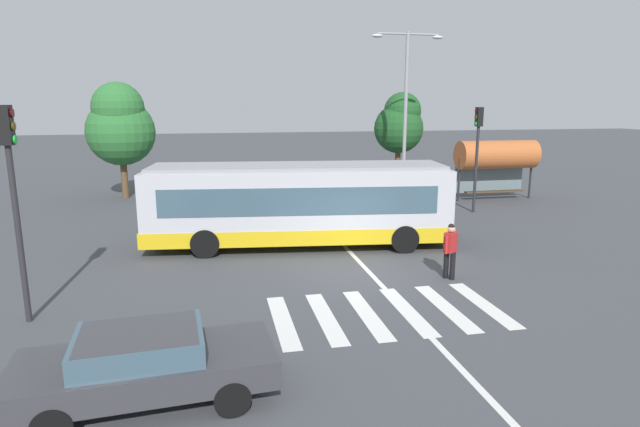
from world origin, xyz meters
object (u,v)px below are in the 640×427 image
Objects in this scene: traffic_light_far_corner at (477,143)px; twin_arm_street_lamp at (406,98)px; bus_stop_shelter at (497,156)px; background_tree_right at (400,124)px; parked_car_charcoal at (268,183)px; pedestrian_crossing_street at (450,248)px; traffic_light_near_corner at (12,182)px; parked_car_blue at (218,186)px; parked_car_teal at (314,182)px; city_transit_bus at (299,204)px; foreground_sedan at (145,363)px; background_tree_left at (120,125)px.

traffic_light_far_corner is 0.56× the size of twin_arm_street_lamp.
bus_stop_shelter is 0.75× the size of background_tree_right.
parked_car_charcoal is at bearing 163.76° from bus_stop_shelter.
pedestrian_crossing_street is 0.33× the size of traffic_light_near_corner.
traffic_light_far_corner is 4.15m from bus_stop_shelter.
parked_car_blue is 0.90× the size of traffic_light_far_corner.
parked_car_teal is (2.61, -0.10, 0.00)m from parked_car_charcoal.
city_transit_bus is 2.57× the size of bus_stop_shelter.
city_transit_bus is 2.26× the size of traffic_light_far_corner.
parked_car_blue is 5.44m from parked_car_teal.
pedestrian_crossing_street is at bearing -105.05° from twin_arm_street_lamp.
traffic_light_near_corner is (-3.23, 4.29, 2.69)m from foreground_sedan.
background_tree_left reaches higher than parked_car_blue.
foreground_sedan is 20.20m from parked_car_blue.
pedestrian_crossing_street is 0.37× the size of parked_car_teal.
bus_stop_shelter reaches higher than city_transit_bus.
traffic_light_far_corner reaches higher than parked_car_blue.
parked_car_charcoal is (-3.79, 15.41, -0.20)m from pedestrian_crossing_street.
twin_arm_street_lamp is (-4.64, 1.86, 3.09)m from bus_stop_shelter.
city_transit_bus reaches higher than parked_car_charcoal.
background_tree_left reaches higher than background_tree_right.
background_tree_left is (-0.25, 17.30, 0.60)m from traffic_light_near_corner.
parked_car_teal is (-1.18, 15.31, -0.20)m from pedestrian_crossing_street.
parked_car_blue is at bearing 113.77° from pedestrian_crossing_street.
background_tree_left is 1.07× the size of background_tree_right.
bus_stop_shelter reaches higher than parked_car_teal.
parked_car_charcoal is 1.02× the size of bus_stop_shelter.
traffic_light_far_corner is at bearing -26.49° from parked_car_blue.
parked_car_teal is 0.78× the size of background_tree_right.
twin_arm_street_lamp is at bearing 111.21° from traffic_light_far_corner.
foreground_sedan and parked_car_teal have the same top height.
parked_car_blue is 0.72× the size of background_tree_left.
pedestrian_crossing_street is at bearing -85.58° from parked_car_teal.
city_transit_bus is 9.53m from traffic_light_near_corner.
parked_car_teal is at bearing -2.20° from parked_car_charcoal.
background_tree_left is at bearing 123.49° from city_transit_bus.
traffic_light_near_corner is 21.13m from twin_arm_street_lamp.
parked_car_blue is at bearing 153.51° from traffic_light_far_corner.
pedestrian_crossing_street is at bearing -121.79° from traffic_light_far_corner.
pedestrian_crossing_street is at bearing -49.94° from city_transit_bus.
background_tree_right is at bearing 57.48° from city_transit_bus.
traffic_light_near_corner is at bearing -115.30° from parked_car_charcoal.
city_transit_bus is at bearing -122.52° from background_tree_right.
twin_arm_street_lamp is at bearing 74.95° from pedestrian_crossing_street.
parked_car_charcoal is at bearing -158.65° from background_tree_right.
twin_arm_street_lamp reaches higher than background_tree_left.
pedestrian_crossing_street is 0.38× the size of parked_car_blue.
city_transit_bus is 2.52× the size of parked_car_charcoal.
parked_car_blue is 1.01× the size of parked_car_charcoal.
background_tree_left is at bearing 90.84° from traffic_light_near_corner.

